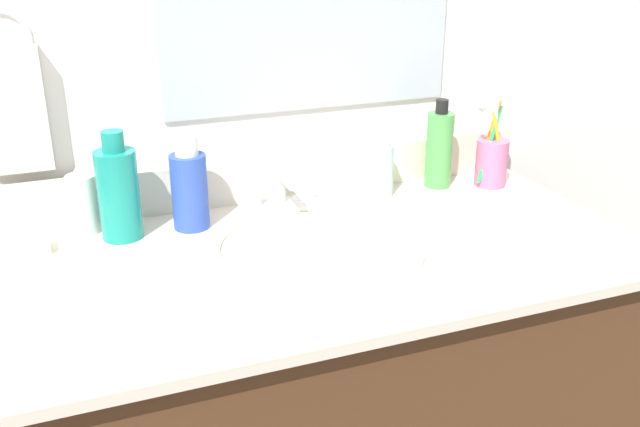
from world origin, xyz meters
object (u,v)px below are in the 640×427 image
(bottle_toner_green, at_px, (439,148))
(faucet, at_px, (282,195))
(hand_towel, at_px, (13,110))
(bottle_shampoo_blue, at_px, (189,188))
(cup_pink, at_px, (491,160))
(bottle_gel_clear, at_px, (380,169))
(bottle_lotion_white, at_px, (83,202))
(bottle_mouthwash_teal, at_px, (119,192))
(soap_bar, at_px, (30,247))

(bottle_toner_green, bearing_deg, faucet, -179.18)
(hand_towel, relative_size, bottle_shampoo_blue, 1.26)
(faucet, bearing_deg, bottle_shampoo_blue, -171.48)
(faucet, xyz_separation_m, cup_pink, (0.46, -0.03, 0.03))
(faucet, xyz_separation_m, bottle_gel_clear, (0.21, -0.00, 0.03))
(bottle_lotion_white, distance_m, bottle_shampoo_blue, 0.19)
(bottle_mouthwash_teal, distance_m, soap_bar, 0.17)
(bottle_gel_clear, distance_m, cup_pink, 0.25)
(hand_towel, height_order, bottle_toner_green, hand_towel)
(faucet, height_order, bottle_toner_green, bottle_toner_green)
(faucet, height_order, bottle_mouthwash_teal, bottle_mouthwash_teal)
(hand_towel, relative_size, faucet, 1.38)
(bottle_lotion_white, xyz_separation_m, bottle_toner_green, (0.72, -0.02, 0.03))
(bottle_shampoo_blue, bearing_deg, bottle_gel_clear, 3.65)
(cup_pink, relative_size, soap_bar, 2.90)
(soap_bar, bearing_deg, bottle_mouthwash_teal, 4.57)
(soap_bar, bearing_deg, bottle_shampoo_blue, 2.55)
(bottle_lotion_white, xyz_separation_m, soap_bar, (-0.10, -0.06, -0.05))
(hand_towel, bearing_deg, bottle_lotion_white, -33.98)
(cup_pink, bearing_deg, hand_towel, 172.92)
(hand_towel, height_order, soap_bar, hand_towel)
(cup_pink, bearing_deg, bottle_lotion_white, 176.43)
(bottle_toner_green, height_order, cup_pink, bottle_toner_green)
(hand_towel, relative_size, bottle_gel_clear, 1.77)
(bottle_mouthwash_teal, xyz_separation_m, cup_pink, (0.77, -0.00, -0.03))
(bottle_shampoo_blue, height_order, soap_bar, bottle_shampoo_blue)
(bottle_lotion_white, height_order, bottle_shampoo_blue, bottle_shampoo_blue)
(bottle_mouthwash_teal, bearing_deg, soap_bar, -175.43)
(soap_bar, bearing_deg, bottle_gel_clear, 3.19)
(bottle_lotion_white, xyz_separation_m, bottle_mouthwash_teal, (0.06, -0.05, 0.03))
(hand_towel, xyz_separation_m, bottle_mouthwash_teal, (0.15, -0.11, -0.13))
(faucet, bearing_deg, bottle_mouthwash_teal, -174.87)
(faucet, bearing_deg, cup_pink, -3.94)
(bottle_toner_green, distance_m, bottle_shampoo_blue, 0.54)
(hand_towel, relative_size, soap_bar, 3.44)
(bottle_gel_clear, relative_size, bottle_toner_green, 0.66)
(hand_towel, bearing_deg, soap_bar, -91.26)
(bottle_gel_clear, bearing_deg, bottle_toner_green, 3.13)
(bottle_lotion_white, distance_m, bottle_toner_green, 0.72)
(bottle_toner_green, distance_m, bottle_mouthwash_teal, 0.66)
(bottle_toner_green, distance_m, cup_pink, 0.12)
(hand_towel, bearing_deg, bottle_toner_green, -5.47)
(bottle_lotion_white, relative_size, bottle_shampoo_blue, 0.75)
(bottle_mouthwash_teal, bearing_deg, bottle_shampoo_blue, 0.00)
(bottle_lotion_white, bearing_deg, bottle_toner_green, -1.21)
(bottle_lotion_white, height_order, bottle_gel_clear, bottle_lotion_white)
(bottle_gel_clear, distance_m, bottle_mouthwash_teal, 0.52)
(bottle_shampoo_blue, bearing_deg, bottle_toner_green, 3.51)
(soap_bar, bearing_deg, cup_pink, 0.55)
(bottle_gel_clear, height_order, bottle_mouthwash_teal, bottle_mouthwash_teal)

